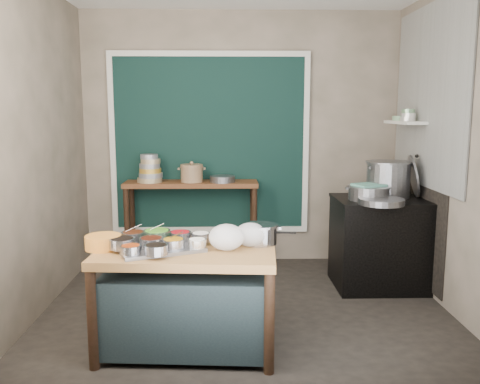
{
  "coord_description": "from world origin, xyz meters",
  "views": [
    {
      "loc": [
        -0.16,
        -4.23,
        1.71
      ],
      "look_at": [
        -0.04,
        0.25,
        1.0
      ],
      "focal_mm": 38.0,
      "sensor_mm": 36.0,
      "label": 1
    }
  ],
  "objects_px": {
    "utensil_cup": "(153,178)",
    "steamer": "(369,193)",
    "stock_pot": "(388,179)",
    "saucepan": "(260,234)",
    "ceramic_crock": "(192,174)",
    "prep_table": "(187,300)",
    "condiment_tray": "(160,248)",
    "yellow_basin": "(103,242)",
    "back_counter": "(192,224)",
    "stove_block": "(381,244)"
  },
  "relations": [
    {
      "from": "saucepan",
      "to": "utensil_cup",
      "type": "distance_m",
      "value": 2.12
    },
    {
      "from": "prep_table",
      "to": "utensil_cup",
      "type": "bearing_deg",
      "value": 108.57
    },
    {
      "from": "yellow_basin",
      "to": "utensil_cup",
      "type": "bearing_deg",
      "value": 87.75
    },
    {
      "from": "yellow_basin",
      "to": "stock_pot",
      "type": "relative_size",
      "value": 0.57
    },
    {
      "from": "steamer",
      "to": "back_counter",
      "type": "bearing_deg",
      "value": 155.11
    },
    {
      "from": "condiment_tray",
      "to": "utensil_cup",
      "type": "height_order",
      "value": "utensil_cup"
    },
    {
      "from": "utensil_cup",
      "to": "steamer",
      "type": "xyz_separation_m",
      "value": [
        2.14,
        -0.76,
        -0.05
      ]
    },
    {
      "from": "stock_pot",
      "to": "utensil_cup",
      "type": "bearing_deg",
      "value": 165.76
    },
    {
      "from": "condiment_tray",
      "to": "saucepan",
      "type": "height_order",
      "value": "saucepan"
    },
    {
      "from": "prep_table",
      "to": "yellow_basin",
      "type": "height_order",
      "value": "yellow_basin"
    },
    {
      "from": "prep_table",
      "to": "utensil_cup",
      "type": "distance_m",
      "value": 2.14
    },
    {
      "from": "back_counter",
      "to": "utensil_cup",
      "type": "height_order",
      "value": "utensil_cup"
    },
    {
      "from": "yellow_basin",
      "to": "steamer",
      "type": "height_order",
      "value": "steamer"
    },
    {
      "from": "yellow_basin",
      "to": "steamer",
      "type": "bearing_deg",
      "value": 28.48
    },
    {
      "from": "prep_table",
      "to": "stock_pot",
      "type": "height_order",
      "value": "stock_pot"
    },
    {
      "from": "condiment_tray",
      "to": "steamer",
      "type": "relative_size",
      "value": 1.39
    },
    {
      "from": "condiment_tray",
      "to": "utensil_cup",
      "type": "xyz_separation_m",
      "value": [
        -0.32,
        1.99,
        0.23
      ]
    },
    {
      "from": "stove_block",
      "to": "utensil_cup",
      "type": "distance_m",
      "value": 2.47
    },
    {
      "from": "saucepan",
      "to": "steamer",
      "type": "xyz_separation_m",
      "value": [
        1.1,
        1.09,
        0.12
      ]
    },
    {
      "from": "stock_pot",
      "to": "ceramic_crock",
      "type": "bearing_deg",
      "value": 162.66
    },
    {
      "from": "saucepan",
      "to": "stock_pot",
      "type": "height_order",
      "value": "stock_pot"
    },
    {
      "from": "back_counter",
      "to": "steamer",
      "type": "height_order",
      "value": "steamer"
    },
    {
      "from": "prep_table",
      "to": "steamer",
      "type": "relative_size",
      "value": 3.05
    },
    {
      "from": "ceramic_crock",
      "to": "stock_pot",
      "type": "relative_size",
      "value": 0.57
    },
    {
      "from": "back_counter",
      "to": "condiment_tray",
      "type": "relative_size",
      "value": 2.55
    },
    {
      "from": "utensil_cup",
      "to": "back_counter",
      "type": "bearing_deg",
      "value": 6.49
    },
    {
      "from": "prep_table",
      "to": "utensil_cup",
      "type": "xyz_separation_m",
      "value": [
        -0.51,
        1.98,
        0.62
      ]
    },
    {
      "from": "back_counter",
      "to": "saucepan",
      "type": "distance_m",
      "value": 2.02
    },
    {
      "from": "stove_block",
      "to": "utensil_cup",
      "type": "bearing_deg",
      "value": 163.48
    },
    {
      "from": "yellow_basin",
      "to": "ceramic_crock",
      "type": "height_order",
      "value": "ceramic_crock"
    },
    {
      "from": "prep_table",
      "to": "stock_pot",
      "type": "relative_size",
      "value": 2.78
    },
    {
      "from": "stove_block",
      "to": "ceramic_crock",
      "type": "bearing_deg",
      "value": 159.89
    },
    {
      "from": "saucepan",
      "to": "ceramic_crock",
      "type": "bearing_deg",
      "value": 116.46
    },
    {
      "from": "condiment_tray",
      "to": "saucepan",
      "type": "bearing_deg",
      "value": 11.76
    },
    {
      "from": "prep_table",
      "to": "saucepan",
      "type": "relative_size",
      "value": 4.7
    },
    {
      "from": "prep_table",
      "to": "condiment_tray",
      "type": "relative_size",
      "value": 2.2
    },
    {
      "from": "ceramic_crock",
      "to": "stock_pot",
      "type": "bearing_deg",
      "value": -17.34
    },
    {
      "from": "back_counter",
      "to": "ceramic_crock",
      "type": "distance_m",
      "value": 0.56
    },
    {
      "from": "stove_block",
      "to": "condiment_tray",
      "type": "relative_size",
      "value": 1.59
    },
    {
      "from": "utensil_cup",
      "to": "stock_pot",
      "type": "xyz_separation_m",
      "value": [
        2.37,
        -0.6,
        0.06
      ]
    },
    {
      "from": "saucepan",
      "to": "utensil_cup",
      "type": "relative_size",
      "value": 1.82
    },
    {
      "from": "stove_block",
      "to": "yellow_basin",
      "type": "xyz_separation_m",
      "value": [
        -2.38,
        -1.28,
        0.37
      ]
    },
    {
      "from": "stock_pot",
      "to": "steamer",
      "type": "relative_size",
      "value": 1.1
    },
    {
      "from": "prep_table",
      "to": "condiment_tray",
      "type": "bearing_deg",
      "value": -172.85
    },
    {
      "from": "prep_table",
      "to": "stove_block",
      "type": "xyz_separation_m",
      "value": [
        1.8,
        1.3,
        0.05
      ]
    },
    {
      "from": "yellow_basin",
      "to": "ceramic_crock",
      "type": "relative_size",
      "value": 0.99
    },
    {
      "from": "saucepan",
      "to": "ceramic_crock",
      "type": "xyz_separation_m",
      "value": [
        -0.62,
        1.85,
        0.21
      ]
    },
    {
      "from": "utensil_cup",
      "to": "saucepan",
      "type": "bearing_deg",
      "value": -60.63
    },
    {
      "from": "steamer",
      "to": "yellow_basin",
      "type": "bearing_deg",
      "value": -151.52
    },
    {
      "from": "back_counter",
      "to": "saucepan",
      "type": "xyz_separation_m",
      "value": [
        0.63,
        -1.89,
        0.35
      ]
    }
  ]
}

